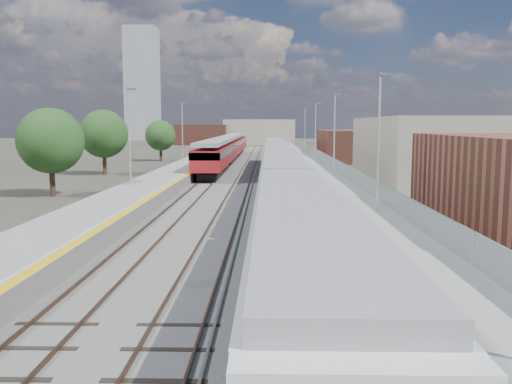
{
  "coord_description": "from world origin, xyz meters",
  "views": [
    {
      "loc": [
        0.55,
        -7.89,
        5.76
      ],
      "look_at": [
        -0.09,
        20.4,
        2.2
      ],
      "focal_mm": 38.0,
      "sensor_mm": 36.0,
      "label": 1
    }
  ],
  "objects": [
    {
      "name": "red_train",
      "position": [
        -5.5,
        73.72,
        2.25
      ],
      "size": [
        3.01,
        60.97,
        3.8
      ],
      "color": "black",
      "rests_on": "ground"
    },
    {
      "name": "tree_b",
      "position": [
        -18.1,
        53.27,
        4.65
      ],
      "size": [
        5.45,
        5.45,
        7.38
      ],
      "color": "#382619",
      "rests_on": "ground"
    },
    {
      "name": "ballast_bed",
      "position": [
        -2.25,
        52.5,
        0.03
      ],
      "size": [
        10.5,
        155.0,
        0.06
      ],
      "primitive_type": "cube",
      "color": "#565451",
      "rests_on": "ground"
    },
    {
      "name": "ground",
      "position": [
        0.0,
        50.0,
        0.0
      ],
      "size": [
        320.0,
        320.0,
        0.0
      ],
      "primitive_type": "plane",
      "color": "#47443A",
      "rests_on": "ground"
    },
    {
      "name": "tracks",
      "position": [
        -1.65,
        54.18,
        0.11
      ],
      "size": [
        8.96,
        160.0,
        0.17
      ],
      "color": "#4C3323",
      "rests_on": "ground"
    },
    {
      "name": "platform_right",
      "position": [
        5.28,
        52.49,
        0.54
      ],
      "size": [
        4.7,
        155.0,
        8.52
      ],
      "color": "slate",
      "rests_on": "ground"
    },
    {
      "name": "tree_a",
      "position": [
        -16.66,
        34.64,
        4.44
      ],
      "size": [
        5.2,
        5.2,
        7.05
      ],
      "color": "#382619",
      "rests_on": "ground"
    },
    {
      "name": "tree_d",
      "position": [
        23.68,
        66.18,
        4.19
      ],
      "size": [
        4.92,
        4.92,
        6.66
      ],
      "color": "#382619",
      "rests_on": "ground"
    },
    {
      "name": "tree_c",
      "position": [
        -16.14,
        75.92,
        3.99
      ],
      "size": [
        4.68,
        4.68,
        6.34
      ],
      "color": "#382619",
      "rests_on": "ground"
    },
    {
      "name": "green_train",
      "position": [
        1.5,
        36.16,
        2.18
      ],
      "size": [
        2.81,
        78.16,
        3.09
      ],
      "color": "black",
      "rests_on": "ground"
    },
    {
      "name": "buildings",
      "position": [
        -18.12,
        138.6,
        10.7
      ],
      "size": [
        72.0,
        185.5,
        40.0
      ],
      "color": "brown",
      "rests_on": "ground"
    },
    {
      "name": "platform_left",
      "position": [
        -9.05,
        52.49,
        0.52
      ],
      "size": [
        4.3,
        155.0,
        8.52
      ],
      "color": "slate",
      "rests_on": "ground"
    }
  ]
}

